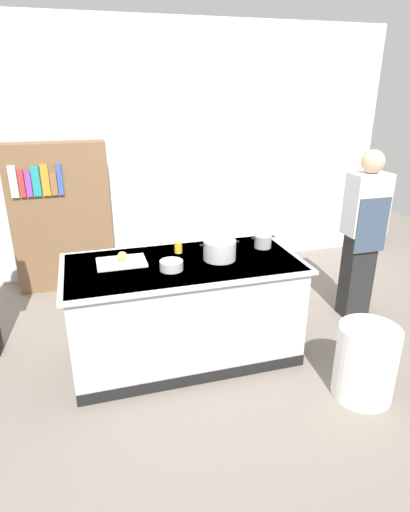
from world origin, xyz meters
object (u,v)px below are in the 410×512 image
(bookshelf, at_px, (62,218))
(juice_cup, at_px, (178,247))
(stock_pot, at_px, (220,250))
(trash_bin, at_px, (365,362))
(onion, at_px, (122,256))
(person_chef, at_px, (363,232))
(mixing_bowl, at_px, (171,265))
(sauce_pan, at_px, (263,241))

(bookshelf, bearing_deg, juice_cup, -57.25)
(stock_pot, distance_m, trash_bin, 1.44)
(stock_pot, distance_m, juice_cup, 0.39)
(stock_pot, distance_m, bookshelf, 2.25)
(onion, height_order, juice_cup, same)
(stock_pot, xyz_separation_m, juice_cup, (-0.30, 0.24, -0.03))
(onion, relative_size, stock_pot, 0.23)
(juice_cup, height_order, person_chef, person_chef)
(mixing_bowl, distance_m, trash_bin, 1.68)
(sauce_pan, height_order, juice_cup, sauce_pan)
(onion, distance_m, mixing_bowl, 0.44)
(trash_bin, height_order, bookshelf, bookshelf)
(mixing_bowl, bearing_deg, onion, 145.08)
(onion, xyz_separation_m, person_chef, (2.37, 0.09, -0.05))
(stock_pot, xyz_separation_m, person_chef, (1.57, 0.24, -0.07))
(sauce_pan, bearing_deg, trash_bin, -68.02)
(stock_pot, distance_m, sauce_pan, 0.49)
(sauce_pan, relative_size, trash_bin, 0.37)
(person_chef, bearing_deg, onion, 86.69)
(juice_cup, bearing_deg, stock_pot, -38.84)
(mixing_bowl, height_order, person_chef, person_chef)
(sauce_pan, relative_size, bookshelf, 0.13)
(mixing_bowl, bearing_deg, sauce_pan, 16.47)
(stock_pot, xyz_separation_m, mixing_bowl, (-0.44, -0.11, -0.05))
(mixing_bowl, bearing_deg, stock_pot, 13.85)
(mixing_bowl, height_order, juice_cup, juice_cup)
(onion, height_order, person_chef, person_chef)
(person_chef, bearing_deg, bookshelf, 55.70)
(stock_pot, relative_size, mixing_bowl, 1.83)
(sauce_pan, height_order, trash_bin, sauce_pan)
(trash_bin, bearing_deg, stock_pot, 134.68)
(stock_pot, relative_size, juice_cup, 3.41)
(onion, xyz_separation_m, trash_bin, (1.69, -1.04, -0.66))
(sauce_pan, distance_m, trash_bin, 1.32)
(stock_pot, distance_m, mixing_bowl, 0.45)
(stock_pot, xyz_separation_m, sauce_pan, (0.46, 0.16, -0.03))
(stock_pot, height_order, mixing_bowl, stock_pot)
(onion, relative_size, mixing_bowl, 0.43)
(onion, xyz_separation_m, sauce_pan, (1.26, 0.02, -0.00))
(bookshelf, bearing_deg, stock_pot, -54.14)
(stock_pot, bearing_deg, onion, 169.85)
(sauce_pan, bearing_deg, bookshelf, 136.96)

